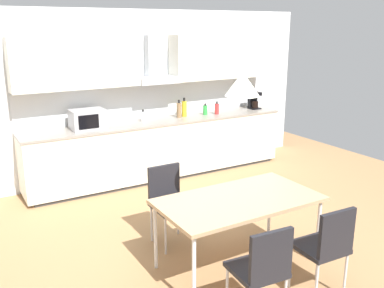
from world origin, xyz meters
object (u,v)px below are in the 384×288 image
(microwave, at_px, (88,119))
(chair_near_right, at_px, (327,243))
(chair_far_left, at_px, (168,197))
(pendant_lamp, at_px, (242,84))
(bottle_red, at_px, (217,109))
(chair_near_left, at_px, (263,265))
(bottle_green, at_px, (205,110))
(bottle_brown, at_px, (179,110))
(bottle_yellow, at_px, (184,109))
(bottle_white, at_px, (143,116))
(coffee_maker, at_px, (254,100))
(dining_table, at_px, (239,202))

(microwave, xyz_separation_m, chair_near_right, (0.96, -3.62, -0.53))
(microwave, xyz_separation_m, chair_far_left, (0.25, -2.00, -0.53))
(chair_far_left, relative_size, pendant_lamp, 2.72)
(bottle_red, distance_m, chair_near_left, 4.09)
(bottle_red, xyz_separation_m, bottle_green, (-0.19, 0.06, -0.01))
(bottle_green, relative_size, chair_far_left, 0.22)
(bottle_brown, bearing_deg, chair_near_left, -109.04)
(microwave, bearing_deg, bottle_yellow, 1.94)
(bottle_yellow, bearing_deg, bottle_brown, -166.71)
(bottle_green, xyz_separation_m, bottle_yellow, (-0.37, 0.05, 0.05))
(chair_near_right, xyz_separation_m, chair_near_left, (-0.71, 0.00, 0.00))
(chair_near_right, bearing_deg, microwave, 104.81)
(bottle_red, xyz_separation_m, bottle_white, (-1.29, 0.11, -0.01))
(coffee_maker, relative_size, bottle_red, 1.39)
(bottle_green, bearing_deg, bottle_red, -17.44)
(microwave, relative_size, chair_near_left, 0.55)
(dining_table, bearing_deg, pendant_lamp, -71.57)
(bottle_yellow, relative_size, chair_near_left, 0.35)
(microwave, distance_m, bottle_white, 0.89)
(chair_near_right, bearing_deg, bottle_green, 74.13)
(chair_near_left, bearing_deg, bottle_brown, 70.96)
(microwave, bearing_deg, bottle_red, -1.53)
(chair_near_right, bearing_deg, chair_near_left, 179.99)
(bottle_white, relative_size, dining_table, 0.12)
(pendant_lamp, bearing_deg, bottle_brown, 72.44)
(dining_table, bearing_deg, bottle_white, 84.43)
(bottle_red, height_order, chair_near_left, bottle_red)
(bottle_red, distance_m, pendant_lamp, 3.28)
(bottle_yellow, height_order, dining_table, bottle_yellow)
(bottle_white, relative_size, chair_near_right, 0.22)
(chair_far_left, bearing_deg, pendant_lamp, -66.34)
(coffee_maker, distance_m, bottle_green, 1.04)
(bottle_yellow, distance_m, dining_table, 3.06)
(microwave, bearing_deg, bottle_green, 0.06)
(chair_near_right, bearing_deg, chair_far_left, 113.53)
(bottle_white, bearing_deg, bottle_yellow, 0.05)
(chair_far_left, bearing_deg, chair_near_left, -90.21)
(bottle_green, bearing_deg, dining_table, -116.16)
(coffee_maker, height_order, dining_table, coffee_maker)
(bottle_green, xyz_separation_m, bottle_brown, (-0.48, 0.03, 0.04))
(bottle_green, relative_size, chair_near_right, 0.22)
(bottle_red, relative_size, chair_near_right, 0.25)
(bottle_yellow, bearing_deg, dining_table, -109.43)
(bottle_white, bearing_deg, pendant_lamp, -95.57)
(pendant_lamp, bearing_deg, dining_table, 108.43)
(microwave, bearing_deg, pendant_lamp, -77.83)
(bottle_green, relative_size, pendant_lamp, 0.59)
(microwave, height_order, chair_near_left, microwave)
(bottle_red, bearing_deg, pendant_lamp, -119.76)
(bottle_white, relative_size, chair_near_left, 0.22)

